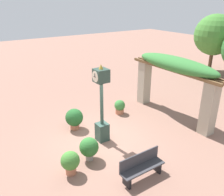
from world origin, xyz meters
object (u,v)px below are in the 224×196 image
pedestal_clock (102,106)px  potted_plant_far_right (120,107)px  potted_plant_near_right (74,118)px  potted_plant_far_left (70,162)px  park_bench (142,167)px  potted_plant_near_left (89,148)px

pedestal_clock → potted_plant_far_right: size_ratio=4.49×
potted_plant_near_right → potted_plant_far_left: 3.10m
potted_plant_far_left → park_bench: bearing=51.8°
potted_plant_near_left → potted_plant_far_right: (-2.56, 3.21, -0.14)m
potted_plant_near_right → potted_plant_far_left: potted_plant_near_right is taller
potted_plant_far_right → park_bench: bearing=-27.0°
potted_plant_far_left → potted_plant_far_right: size_ratio=1.17×
potted_plant_near_left → potted_plant_near_right: 2.47m
potted_plant_near_left → potted_plant_near_right: size_ratio=0.92×
pedestal_clock → potted_plant_far_left: 2.60m
potted_plant_near_left → potted_plant_far_left: 0.97m
potted_plant_near_right → park_bench: bearing=5.9°
potted_plant_near_left → park_bench: size_ratio=0.56×
pedestal_clock → potted_plant_near_right: size_ratio=3.36×
pedestal_clock → park_bench: (2.71, -0.13, -1.14)m
potted_plant_near_left → park_bench: (1.82, 0.98, -0.08)m
pedestal_clock → potted_plant_far_right: (-1.68, 2.10, -1.19)m
pedestal_clock → potted_plant_near_left: (0.89, -1.11, -1.05)m
potted_plant_far_left → potted_plant_far_right: (-2.90, 4.12, -0.10)m
potted_plant_far_right → potted_plant_far_left: bearing=-54.8°
pedestal_clock → park_bench: size_ratio=2.04×
potted_plant_far_right → potted_plant_near_left: bearing=-51.4°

